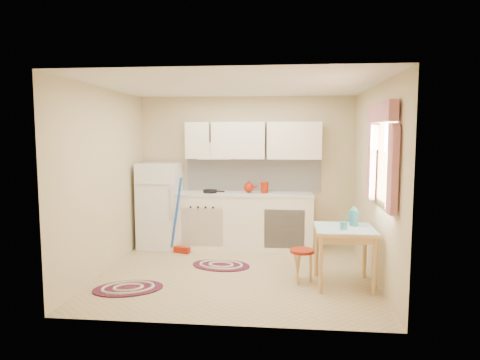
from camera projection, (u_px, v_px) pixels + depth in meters
The scene contains 14 objects.
room_shell at pixel (249, 155), 5.84m from camera, with size 3.64×3.60×2.52m.
fridge at pixel (160, 205), 7.09m from camera, with size 0.65×0.60×1.40m, color white.
broom at pixel (181, 216), 6.71m from camera, with size 0.28×0.12×1.20m, color blue, non-canonical shape.
base_cabinets at pixel (243, 222), 7.03m from camera, with size 2.25×0.60×0.88m, color white.
countertop at pixel (243, 194), 6.98m from camera, with size 2.27×0.62×0.04m, color silver.
frying_pan at pixel (210, 191), 6.98m from camera, with size 0.23×0.23×0.05m, color black.
red_kettle at pixel (249, 187), 6.96m from camera, with size 0.18×0.16×0.18m, color #9B1B05, non-canonical shape.
red_canister at pixel (265, 188), 6.94m from camera, with size 0.12×0.12×0.16m, color #9B1B05.
table at pixel (344, 257), 5.30m from camera, with size 0.72×0.72×0.72m, color #E2B571.
stool at pixel (302, 266), 5.43m from camera, with size 0.31×0.31×0.42m, color #9B1B05.
coffee_pot at pixel (354, 216), 5.35m from camera, with size 0.14×0.12×0.27m, color teal, non-canonical shape.
mug at pixel (344, 226), 5.16m from camera, with size 0.09×0.09×0.10m, color teal.
rug_center at pixel (221, 265), 6.10m from camera, with size 0.84×0.56×0.02m, color maroon, non-canonical shape.
rug_left at pixel (128, 288), 5.19m from camera, with size 0.84×0.56×0.02m, color maroon, non-canonical shape.
Camera 1 is at (0.60, -5.59, 1.87)m, focal length 32.00 mm.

